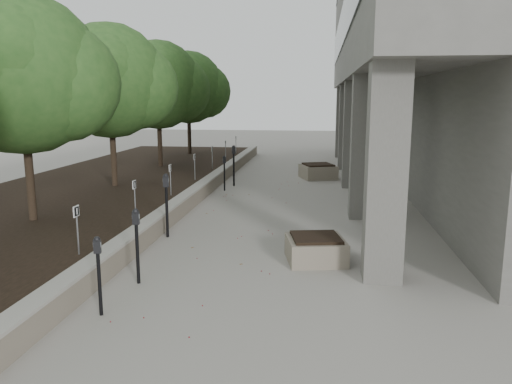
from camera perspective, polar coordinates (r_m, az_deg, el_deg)
The scene contains 22 objects.
ground at distance 9.12m, azimuth -7.33°, elevation -11.00°, with size 90.00×90.00×0.00m, color gray.
retaining_wall at distance 17.93m, azimuth -5.74°, elevation 0.64°, with size 0.39×26.00×0.50m, color gray, non-canonical shape.
planting_bed at distance 19.10m, azimuth -16.53°, elevation 0.71°, with size 7.00×26.00×0.40m, color black.
crabapple_tree_2 at distance 13.21m, azimuth -24.98°, elevation 8.66°, with size 4.60×4.00×5.44m, color #29521F, non-canonical shape.
crabapple_tree_3 at distance 17.65m, azimuth -16.25°, elevation 9.48°, with size 4.60×4.00×5.44m, color #29521F, non-canonical shape.
crabapple_tree_4 at distance 22.32m, azimuth -11.08°, elevation 9.86°, with size 4.60×4.00×5.44m, color #29521F, non-canonical shape.
crabapple_tree_5 at distance 27.11m, azimuth -7.71°, elevation 10.07°, with size 4.60×4.00×5.44m, color #29521F, non-canonical shape.
parking_sign_2 at distance 10.12m, azimuth -19.73°, elevation -4.14°, with size 0.04×0.22×0.96m, color black, non-canonical shape.
parking_sign_3 at distance 12.79m, azimuth -13.66°, elevation -0.81°, with size 0.04×0.22×0.96m, color black, non-canonical shape.
parking_sign_4 at distance 15.58m, azimuth -9.74°, elevation 1.36°, with size 0.04×0.22×0.96m, color black, non-canonical shape.
parking_sign_5 at distance 18.44m, azimuth -7.01°, elevation 2.86°, with size 0.04×0.22×0.96m, color black, non-canonical shape.
parking_sign_6 at distance 21.33m, azimuth -5.02°, elevation 3.95°, with size 0.04×0.22×0.96m, color black, non-canonical shape.
parking_sign_7 at distance 24.25m, azimuth -3.50°, elevation 4.78°, with size 0.04×0.22×0.96m, color black, non-canonical shape.
parking_sign_8 at distance 27.19m, azimuth -2.31°, elevation 5.43°, with size 0.04×0.22×0.96m, color black, non-canonical shape.
parking_meter_1 at distance 8.20m, azimuth -17.49°, elevation -9.16°, with size 0.13×0.09×1.28m, color black, non-canonical shape.
parking_meter_2 at distance 9.37m, azimuth -13.42°, elevation -6.05°, with size 0.14×0.10×1.41m, color black, non-canonical shape.
parking_meter_3 at distance 12.31m, azimuth -10.17°, elevation -1.53°, with size 0.16×0.11×1.58m, color black, non-canonical shape.
parking_meter_4 at distance 18.32m, azimuth -3.63°, elevation 2.14°, with size 0.13×0.09×1.29m, color black, non-canonical shape.
parking_meter_5 at distance 19.30m, azimuth -2.56°, elevation 3.02°, with size 0.16×0.11×1.59m, color black, non-canonical shape.
planter_front at distance 10.54m, azimuth 6.83°, elevation -6.43°, with size 1.16×1.16×0.54m, color gray, non-canonical shape.
planter_back at distance 21.35m, azimuth 7.10°, elevation 2.39°, with size 1.34×1.34×0.63m, color gray, non-canonical shape.
berry_scatter at distance 13.80m, azimuth -2.48°, elevation -3.37°, with size 3.30×14.10×0.02m, color maroon, non-canonical shape.
Camera 1 is at (2.22, -8.19, 3.35)m, focal length 35.01 mm.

